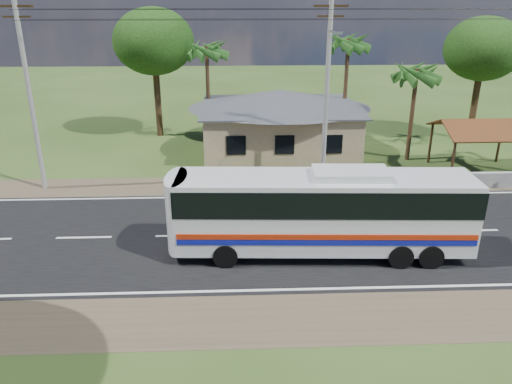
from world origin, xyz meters
TOP-DOWN VIEW (x-y plane):
  - ground at (0.00, 0.00)m, footprint 120.00×120.00m
  - road at (0.00, 0.00)m, footprint 120.00×16.00m
  - house at (1.00, 13.00)m, footprint 12.40×10.00m
  - waiting_shed at (13.00, 8.50)m, footprint 5.20×4.48m
  - concrete_barrier at (12.00, 5.60)m, footprint 7.00×0.30m
  - utility_poles at (2.67, 6.49)m, footprint 32.80×2.22m
  - palm_near at (9.50, 11.00)m, footprint 2.80×2.80m
  - palm_mid at (6.00, 15.50)m, footprint 2.80×2.80m
  - palm_far at (-4.00, 16.00)m, footprint 2.80×2.80m
  - tree_behind_house at (-8.00, 18.00)m, footprint 6.00×6.00m
  - tree_behind_shed at (16.00, 16.00)m, footprint 5.60×5.60m
  - coach_bus at (1.60, -1.89)m, footprint 12.30×3.16m
  - motorcycle at (10.89, 5.29)m, footprint 1.67×1.05m

SIDE VIEW (x-z plane):
  - ground at x=0.00m, z-range 0.00..0.00m
  - road at x=0.00m, z-range -0.01..0.02m
  - motorcycle at x=10.89m, z-range 0.00..0.83m
  - concrete_barrier at x=12.00m, z-range 0.00..0.90m
  - coach_bus at x=1.60m, z-range 0.27..4.06m
  - house at x=1.00m, z-range 0.14..5.14m
  - waiting_shed at x=13.00m, z-range 1.05..4.40m
  - palm_near at x=9.50m, z-range 2.36..9.06m
  - utility_poles at x=2.67m, z-range 0.27..11.27m
  - palm_far at x=-4.00m, z-range 2.83..10.53m
  - tree_behind_shed at x=16.00m, z-range 2.17..11.19m
  - tree_behind_house at x=-8.00m, z-range 2.31..11.92m
  - palm_mid at x=6.00m, z-range 3.06..11.26m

